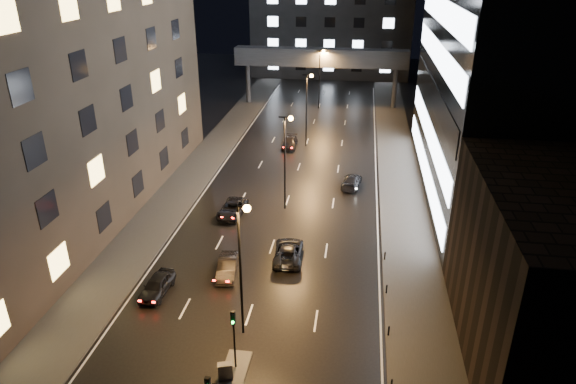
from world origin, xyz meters
name	(u,v)px	position (x,y,z in m)	size (l,w,h in m)	color
ground	(299,167)	(0.00, 40.00, 0.00)	(160.00, 160.00, 0.00)	black
sidewalk_left	(192,176)	(-12.50, 35.00, 0.07)	(5.00, 110.00, 0.15)	#383533
sidewalk_right	(401,188)	(12.50, 35.00, 0.07)	(5.00, 110.00, 0.15)	#383533
building_left	(27,10)	(-22.50, 24.00, 20.00)	(15.00, 48.00, 40.00)	#2D2319
building_right_low	(554,276)	(20.00, 9.00, 6.00)	(10.00, 18.00, 12.00)	black
building_far	(332,16)	(0.00, 98.00, 12.50)	(34.00, 14.00, 25.00)	#333335
skybridge	(321,58)	(0.00, 70.00, 8.34)	(30.00, 3.00, 10.00)	#333335
traffic_signal_near	(234,330)	(0.30, 4.49, 3.09)	(0.28, 0.34, 4.40)	black
bollard_row	(390,357)	(10.20, 6.50, 0.45)	(0.12, 25.12, 0.90)	black
streetlight_near	(242,254)	(0.16, 8.00, 6.50)	(1.45, 0.50, 10.15)	black
streetlight_mid_a	(286,151)	(0.16, 28.00, 6.50)	(1.45, 0.50, 10.15)	black
streetlight_mid_b	(308,101)	(0.16, 48.00, 6.50)	(1.45, 0.50, 10.15)	black
streetlight_far	(320,71)	(0.16, 68.00, 6.50)	(1.45, 0.50, 10.15)	black
car_away_a	(157,285)	(-7.76, 11.61, 0.73)	(1.72, 4.27, 1.46)	black
car_away_b	(227,267)	(-2.93, 15.03, 0.72)	(1.51, 4.34, 1.43)	black
car_away_c	(232,209)	(-5.15, 25.78, 0.69)	(2.30, 4.98, 1.38)	black
car_away_d	(290,143)	(-2.16, 47.05, 0.68)	(1.89, 4.66, 1.35)	black
car_toward_a	(288,252)	(1.79, 18.15, 0.73)	(2.43, 5.27, 1.47)	black
car_toward_b	(352,181)	(6.81, 34.69, 0.69)	(1.94, 4.76, 1.38)	black
utility_cabinet	(225,371)	(-0.10, 3.46, 0.71)	(0.92, 0.47, 1.12)	#48484A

